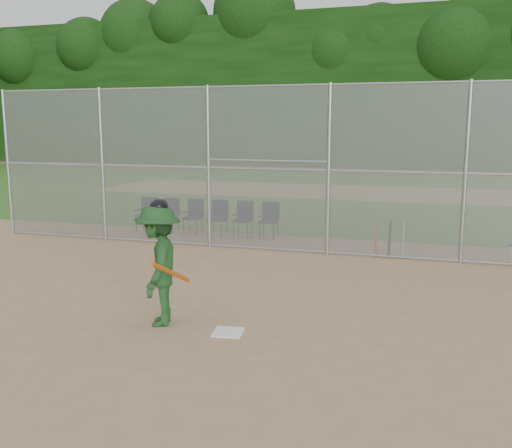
# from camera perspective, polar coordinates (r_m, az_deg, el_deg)

# --- Properties ---
(ground) EXTENTS (100.00, 100.00, 0.00)m
(ground) POSITION_cam_1_polar(r_m,az_deg,el_deg) (9.32, -4.58, -9.22)
(ground) COLOR tan
(ground) RESTS_ON ground
(grass_strip) EXTENTS (100.00, 100.00, 0.00)m
(grass_strip) POSITION_cam_1_polar(r_m,az_deg,el_deg) (26.55, 9.88, 3.14)
(grass_strip) COLOR #33681F
(grass_strip) RESTS_ON ground
(dirt_patch_far) EXTENTS (24.00, 24.00, 0.00)m
(dirt_patch_far) POSITION_cam_1_polar(r_m,az_deg,el_deg) (26.55, 9.88, 3.15)
(dirt_patch_far) COLOR tan
(dirt_patch_far) RESTS_ON ground
(backstop_fence) EXTENTS (16.09, 0.09, 4.00)m
(backstop_fence) POSITION_cam_1_polar(r_m,az_deg,el_deg) (13.61, 3.11, 5.75)
(backstop_fence) COLOR gray
(backstop_fence) RESTS_ON ground
(treeline) EXTENTS (81.00, 60.00, 11.00)m
(treeline) POSITION_cam_1_polar(r_m,az_deg,el_deg) (28.47, 10.75, 14.64)
(treeline) COLOR black
(treeline) RESTS_ON ground
(home_plate) EXTENTS (0.49, 0.49, 0.02)m
(home_plate) POSITION_cam_1_polar(r_m,az_deg,el_deg) (8.62, -2.80, -10.74)
(home_plate) COLOR white
(home_plate) RESTS_ON ground
(batter_at_plate) EXTENTS (1.05, 1.46, 1.96)m
(batter_at_plate) POSITION_cam_1_polar(r_m,az_deg,el_deg) (8.83, -9.73, -3.99)
(batter_at_plate) COLOR #1D491F
(batter_at_plate) RESTS_ON ground
(spare_bats) EXTENTS (0.66, 0.29, 0.84)m
(spare_bats) POSITION_cam_1_polar(r_m,az_deg,el_deg) (13.67, 13.21, -1.46)
(spare_bats) COLOR #D84C14
(spare_bats) RESTS_ON ground
(chair_0) EXTENTS (0.54, 0.52, 0.96)m
(chair_0) POSITION_cam_1_polar(r_m,az_deg,el_deg) (16.88, -10.99, 0.95)
(chair_0) COLOR black
(chair_0) RESTS_ON ground
(chair_1) EXTENTS (0.54, 0.52, 0.96)m
(chair_1) POSITION_cam_1_polar(r_m,az_deg,el_deg) (16.54, -8.71, 0.84)
(chair_1) COLOR black
(chair_1) RESTS_ON ground
(chair_2) EXTENTS (0.54, 0.52, 0.96)m
(chair_2) POSITION_cam_1_polar(r_m,az_deg,el_deg) (16.24, -6.34, 0.72)
(chair_2) COLOR black
(chair_2) RESTS_ON ground
(chair_3) EXTENTS (0.54, 0.52, 0.96)m
(chair_3) POSITION_cam_1_polar(r_m,az_deg,el_deg) (15.96, -3.88, 0.60)
(chair_3) COLOR black
(chair_3) RESTS_ON ground
(chair_4) EXTENTS (0.54, 0.52, 0.96)m
(chair_4) POSITION_cam_1_polar(r_m,az_deg,el_deg) (15.71, -1.34, 0.47)
(chair_4) COLOR black
(chair_4) RESTS_ON ground
(chair_5) EXTENTS (0.54, 0.52, 0.96)m
(chair_5) POSITION_cam_1_polar(r_m,az_deg,el_deg) (15.49, 1.28, 0.34)
(chair_5) COLOR black
(chair_5) RESTS_ON ground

